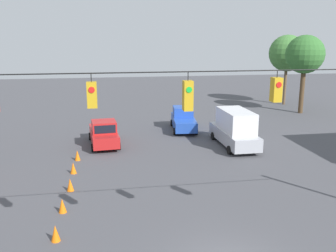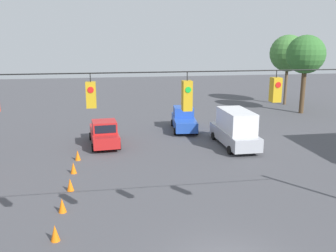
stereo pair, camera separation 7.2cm
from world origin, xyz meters
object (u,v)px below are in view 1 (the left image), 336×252
(traffic_cone_nearest, at_px, (55,233))
(overhead_signal_span, at_px, (232,135))
(traffic_cone_third, at_px, (70,185))
(pickup_truck_blue_oncoming_deep, at_px, (183,120))
(box_truck_silver_oncoming_far, at_px, (235,129))
(traffic_cone_second, at_px, (62,205))
(pickup_truck_red_withflow_far, at_px, (104,134))
(traffic_cone_fourth, at_px, (73,168))
(traffic_cone_fifth, at_px, (77,155))
(tree_horizon_right, at_px, (305,55))
(tree_horizon_left, at_px, (287,53))

(traffic_cone_nearest, bearing_deg, overhead_signal_span, 157.07)
(traffic_cone_third, bearing_deg, traffic_cone_nearest, 88.09)
(pickup_truck_blue_oncoming_deep, xyz_separation_m, box_truck_silver_oncoming_far, (-2.89, 6.08, 0.49))
(traffic_cone_second, bearing_deg, traffic_cone_nearest, 89.67)
(pickup_truck_red_withflow_far, xyz_separation_m, traffic_cone_fourth, (1.99, 6.22, -0.61))
(traffic_cone_fifth, distance_m, tree_horizon_right, 28.35)
(pickup_truck_red_withflow_far, height_order, box_truck_silver_oncoming_far, box_truck_silver_oncoming_far)
(pickup_truck_blue_oncoming_deep, relative_size, tree_horizon_left, 0.62)
(pickup_truck_red_withflow_far, bearing_deg, traffic_cone_nearest, 81.63)
(traffic_cone_fourth, relative_size, tree_horizon_right, 0.08)
(overhead_signal_span, xyz_separation_m, traffic_cone_second, (6.74, -5.60, -4.81))
(pickup_truck_blue_oncoming_deep, relative_size, tree_horizon_right, 0.62)
(traffic_cone_second, height_order, tree_horizon_right, tree_horizon_right)
(pickup_truck_red_withflow_far, relative_size, traffic_cone_nearest, 7.36)
(pickup_truck_blue_oncoming_deep, bearing_deg, traffic_cone_fourth, 47.35)
(traffic_cone_fourth, height_order, tree_horizon_right, tree_horizon_right)
(traffic_cone_fifth, bearing_deg, traffic_cone_second, 88.43)
(traffic_cone_fourth, bearing_deg, traffic_cone_nearest, 89.00)
(overhead_signal_span, bearing_deg, tree_horizon_right, -123.48)
(overhead_signal_span, bearing_deg, box_truck_silver_oncoming_far, -110.43)
(box_truck_silver_oncoming_far, relative_size, traffic_cone_second, 8.65)
(pickup_truck_red_withflow_far, bearing_deg, pickup_truck_blue_oncoming_deep, -151.64)
(overhead_signal_span, relative_size, traffic_cone_second, 30.81)
(pickup_truck_blue_oncoming_deep, height_order, traffic_cone_fifth, pickup_truck_blue_oncoming_deep)
(traffic_cone_third, bearing_deg, tree_horizon_left, -136.05)
(pickup_truck_blue_oncoming_deep, xyz_separation_m, traffic_cone_third, (9.39, 13.08, -0.61))
(traffic_cone_third, xyz_separation_m, tree_horizon_left, (-25.13, -24.23, 6.16))
(traffic_cone_nearest, relative_size, traffic_cone_third, 1.00)
(traffic_cone_fifth, xyz_separation_m, tree_horizon_right, (-24.34, -13.14, 6.23))
(box_truck_silver_oncoming_far, xyz_separation_m, traffic_cone_third, (12.28, 7.00, -1.09))
(overhead_signal_span, xyz_separation_m, traffic_cone_third, (6.57, -8.31, -4.81))
(box_truck_silver_oncoming_far, xyz_separation_m, tree_horizon_right, (-12.12, -11.64, 5.14))
(traffic_cone_second, height_order, tree_horizon_left, tree_horizon_left)
(traffic_cone_fifth, bearing_deg, traffic_cone_nearest, 88.74)
(traffic_cone_third, distance_m, tree_horizon_left, 35.45)
(box_truck_silver_oncoming_far, distance_m, tree_horizon_right, 17.57)
(traffic_cone_third, distance_m, traffic_cone_fifth, 5.50)
(overhead_signal_span, distance_m, tree_horizon_right, 32.34)
(pickup_truck_blue_oncoming_deep, distance_m, traffic_cone_nearest, 20.86)
(overhead_signal_span, relative_size, traffic_cone_fourth, 30.81)
(pickup_truck_blue_oncoming_deep, relative_size, box_truck_silver_oncoming_far, 0.85)
(traffic_cone_second, distance_m, traffic_cone_fifth, 8.21)
(pickup_truck_blue_oncoming_deep, xyz_separation_m, traffic_cone_second, (9.55, 15.79, -0.61))
(tree_horizon_left, bearing_deg, box_truck_silver_oncoming_far, 53.27)
(traffic_cone_second, bearing_deg, pickup_truck_red_withflow_far, -100.21)
(traffic_cone_nearest, distance_m, traffic_cone_second, 2.74)
(traffic_cone_fourth, relative_size, tree_horizon_left, 0.08)
(pickup_truck_red_withflow_far, relative_size, traffic_cone_third, 7.36)
(traffic_cone_nearest, bearing_deg, traffic_cone_fourth, -91.00)
(pickup_truck_blue_oncoming_deep, distance_m, pickup_truck_red_withflow_far, 8.45)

